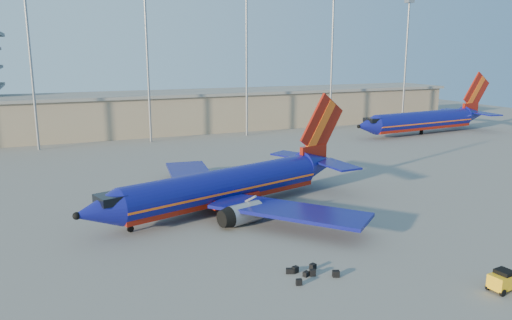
% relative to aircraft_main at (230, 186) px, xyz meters
% --- Properties ---
extents(ground, '(220.00, 220.00, 0.00)m').
position_rel_aircraft_main_xyz_m(ground, '(5.18, -0.91, -2.58)').
color(ground, slate).
rests_on(ground, ground).
extents(terminal_building, '(122.00, 16.00, 8.50)m').
position_rel_aircraft_main_xyz_m(terminal_building, '(15.18, 57.09, 1.74)').
color(terminal_building, gray).
rests_on(terminal_building, ground).
extents(light_mast_row, '(101.60, 1.60, 28.65)m').
position_rel_aircraft_main_xyz_m(light_mast_row, '(10.18, 45.09, 14.98)').
color(light_mast_row, gray).
rests_on(light_mast_row, ground).
extents(aircraft_main, '(34.70, 32.88, 12.06)m').
position_rel_aircraft_main_xyz_m(aircraft_main, '(0.00, 0.00, 0.00)').
color(aircraft_main, navy).
rests_on(aircraft_main, ground).
extents(aircraft_second, '(37.60, 14.58, 12.74)m').
position_rel_aircraft_main_xyz_m(aircraft_second, '(55.66, 32.08, 0.35)').
color(aircraft_second, navy).
rests_on(aircraft_second, ground).
extents(baggage_tug, '(2.38, 1.62, 1.60)m').
position_rel_aircraft_main_xyz_m(baggage_tug, '(11.69, -26.33, -1.74)').
color(baggage_tug, yellow).
rests_on(baggage_tug, ground).
extents(luggage_pile, '(3.89, 2.54, 0.54)m').
position_rel_aircraft_main_xyz_m(luggage_pile, '(-0.21, -18.55, -2.34)').
color(luggage_pile, black).
rests_on(luggage_pile, ground).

